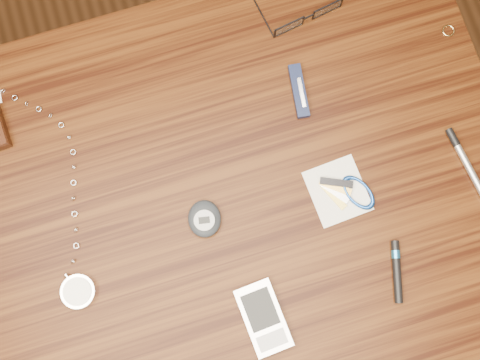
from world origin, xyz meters
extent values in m
plane|color=#472814|center=(0.00, 0.00, 0.00)|extent=(3.80, 3.80, 0.00)
cube|color=#361A08|center=(0.00, 0.00, 0.73)|extent=(1.00, 0.70, 0.03)
cylinder|color=#4C2814|center=(0.45, -0.30, 0.36)|extent=(0.05, 0.05, 0.71)
cylinder|color=#4C2814|center=(0.45, 0.30, 0.36)|extent=(0.05, 0.05, 0.71)
cube|color=black|center=(0.23, 0.24, 0.76)|extent=(0.05, 0.01, 0.03)
cube|color=silver|center=(0.23, 0.24, 0.76)|extent=(0.05, 0.01, 0.02)
cylinder|color=black|center=(0.19, 0.30, 0.75)|extent=(0.02, 0.12, 0.00)
cube|color=black|center=(0.29, 0.25, 0.76)|extent=(0.05, 0.01, 0.03)
cube|color=silver|center=(0.29, 0.25, 0.76)|extent=(0.05, 0.01, 0.02)
cube|color=black|center=(0.26, 0.24, 0.77)|extent=(0.02, 0.00, 0.00)
torus|color=tan|center=(0.47, 0.16, 0.75)|extent=(0.02, 0.02, 0.00)
cylinder|color=silver|center=(-0.19, -0.06, 0.76)|extent=(0.05, 0.05, 0.01)
cylinder|color=white|center=(-0.19, -0.06, 0.76)|extent=(0.04, 0.04, 0.00)
cylinder|color=silver|center=(-0.20, -0.03, 0.76)|extent=(0.01, 0.01, 0.01)
torus|color=silver|center=(-0.19, -0.02, 0.75)|extent=(0.01, 0.01, 0.01)
torus|color=silver|center=(-0.18, 0.01, 0.75)|extent=(0.01, 0.01, 0.00)
torus|color=silver|center=(-0.18, 0.03, 0.75)|extent=(0.01, 0.01, 0.01)
torus|color=silver|center=(-0.17, 0.05, 0.75)|extent=(0.01, 0.01, 0.00)
torus|color=silver|center=(-0.17, 0.08, 0.75)|extent=(0.01, 0.01, 0.01)
torus|color=silver|center=(-0.16, 0.10, 0.75)|extent=(0.01, 0.01, 0.00)
torus|color=silver|center=(-0.15, 0.12, 0.75)|extent=(0.01, 0.00, 0.01)
torus|color=silver|center=(-0.15, 0.15, 0.75)|extent=(0.01, 0.01, 0.00)
torus|color=silver|center=(-0.15, 0.17, 0.75)|extent=(0.01, 0.01, 0.01)
torus|color=silver|center=(-0.16, 0.19, 0.75)|extent=(0.01, 0.01, 0.00)
torus|color=silver|center=(-0.17, 0.21, 0.75)|extent=(0.01, 0.01, 0.01)
torus|color=silver|center=(-0.18, 0.23, 0.75)|extent=(0.01, 0.01, 0.00)
torus|color=silver|center=(-0.20, 0.24, 0.75)|extent=(0.01, 0.01, 0.01)
torus|color=silver|center=(-0.22, 0.26, 0.75)|extent=(0.01, 0.01, 0.00)
torus|color=silver|center=(-0.23, 0.27, 0.75)|extent=(0.01, 0.01, 0.01)
cube|color=silver|center=(0.05, -0.18, 0.76)|extent=(0.06, 0.11, 0.01)
cube|color=black|center=(0.05, -0.16, 0.76)|extent=(0.05, 0.06, 0.00)
cube|color=#A2A3A9|center=(0.06, -0.21, 0.76)|extent=(0.04, 0.03, 0.00)
ellipsoid|color=black|center=(0.01, -0.01, 0.76)|extent=(0.06, 0.07, 0.02)
cylinder|color=#9A9DA1|center=(0.01, -0.02, 0.77)|extent=(0.03, 0.03, 0.00)
cube|color=black|center=(0.01, -0.02, 0.77)|extent=(0.02, 0.01, 0.00)
cube|color=white|center=(0.22, -0.03, 0.75)|extent=(0.09, 0.10, 0.00)
torus|color=#153F93|center=(0.25, -0.04, 0.75)|extent=(0.07, 0.07, 0.01)
cube|color=olive|center=(0.21, -0.04, 0.75)|extent=(0.03, 0.05, 0.00)
cube|color=silver|center=(0.21, -0.03, 0.75)|extent=(0.04, 0.05, 0.00)
cube|color=#A28139|center=(0.22, -0.02, 0.76)|extent=(0.05, 0.04, 0.00)
cube|color=black|center=(0.22, -0.02, 0.76)|extent=(0.05, 0.03, 0.00)
cube|color=#0E1A31|center=(0.21, 0.14, 0.76)|extent=(0.03, 0.09, 0.01)
cube|color=silver|center=(0.21, 0.13, 0.76)|extent=(0.01, 0.05, 0.00)
cylinder|color=#B1B0B5|center=(0.42, -0.06, 0.76)|extent=(0.03, 0.13, 0.01)
cylinder|color=black|center=(0.41, 0.00, 0.76)|extent=(0.02, 0.03, 0.01)
cylinder|color=black|center=(0.26, -0.17, 0.76)|extent=(0.04, 0.09, 0.01)
cylinder|color=#2571B1|center=(0.27, -0.15, 0.76)|extent=(0.02, 0.02, 0.01)
camera|label=1|loc=(0.03, -0.12, 1.65)|focal=45.00mm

